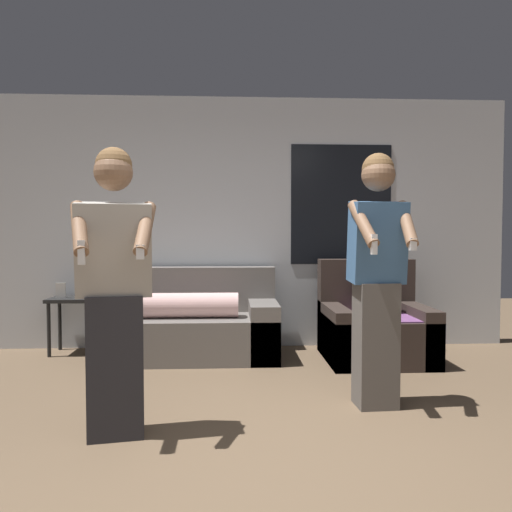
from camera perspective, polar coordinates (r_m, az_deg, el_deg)
name	(u,v)px	position (r m, az deg, el deg)	size (l,w,h in m)	color
ground_plane	(258,496)	(2.58, 0.26, -25.70)	(14.00, 14.00, 0.00)	brown
wall_back	(244,223)	(5.44, -1.33, 3.85)	(5.78, 0.07, 2.70)	silver
couch	(191,326)	(5.08, -7.49, -7.89)	(1.73, 0.85, 0.88)	slate
armchair	(374,327)	(5.08, 13.33, -7.90)	(0.98, 0.94, 0.97)	#332823
side_table	(73,307)	(5.48, -20.20, -5.49)	(0.46, 0.40, 0.73)	black
person_left	(115,290)	(3.11, -15.82, -3.81)	(0.49, 0.53, 1.74)	#28282D
person_right	(377,274)	(3.61, 13.65, -2.07)	(0.44, 0.48, 1.79)	#56514C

